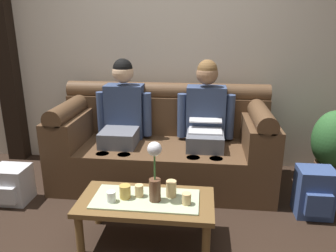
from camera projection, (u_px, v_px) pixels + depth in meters
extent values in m
cube|color=beige|center=(169.00, 33.00, 3.46)|extent=(6.00, 0.12, 2.90)
cube|color=black|center=(4.00, 33.00, 3.54)|extent=(0.20, 0.20, 2.90)
cube|color=#513823|center=(163.00, 163.00, 3.27)|extent=(2.09, 0.88, 0.42)
cube|color=#513823|center=(167.00, 115.00, 3.46)|extent=(2.09, 0.22, 0.40)
cylinder|color=#513823|center=(166.00, 91.00, 3.38)|extent=(2.09, 0.18, 0.18)
cube|color=#513823|center=(73.00, 127.00, 3.26)|extent=(0.28, 0.88, 0.28)
cylinder|color=#513823|center=(71.00, 109.00, 3.20)|extent=(0.18, 0.88, 0.18)
cube|color=#513823|center=(258.00, 133.00, 3.07)|extent=(0.28, 0.88, 0.28)
cylinder|color=#513823|center=(260.00, 114.00, 3.01)|extent=(0.18, 0.88, 0.18)
cube|color=#595B66|center=(120.00, 137.00, 3.17)|extent=(0.34, 0.40, 0.15)
cylinder|color=#595B66|center=(104.00, 175.00, 3.02)|extent=(0.12, 0.12, 0.42)
cylinder|color=#595B66|center=(125.00, 176.00, 3.00)|extent=(0.12, 0.12, 0.42)
cube|color=navy|center=(125.00, 111.00, 3.34)|extent=(0.38, 0.22, 0.54)
cylinder|color=navy|center=(102.00, 113.00, 3.33)|extent=(0.09, 0.09, 0.44)
cylinder|color=navy|center=(147.00, 115.00, 3.28)|extent=(0.09, 0.09, 0.44)
sphere|color=tan|center=(123.00, 73.00, 3.20)|extent=(0.21, 0.21, 0.21)
sphere|color=black|center=(123.00, 68.00, 3.19)|extent=(0.19, 0.19, 0.19)
cube|color=#595B66|center=(205.00, 140.00, 3.08)|extent=(0.34, 0.40, 0.15)
cylinder|color=#595B66|center=(193.00, 179.00, 2.93)|extent=(0.12, 0.12, 0.42)
cylinder|color=#595B66|center=(215.00, 180.00, 2.91)|extent=(0.12, 0.12, 0.42)
cube|color=navy|center=(206.00, 113.00, 3.25)|extent=(0.38, 0.22, 0.54)
cylinder|color=navy|center=(182.00, 116.00, 3.24)|extent=(0.09, 0.09, 0.44)
cylinder|color=navy|center=(230.00, 117.00, 3.19)|extent=(0.09, 0.09, 0.44)
sphere|color=#936B4C|center=(207.00, 74.00, 3.11)|extent=(0.21, 0.21, 0.21)
sphere|color=brown|center=(207.00, 70.00, 3.10)|extent=(0.19, 0.19, 0.19)
cube|color=silver|center=(205.00, 131.00, 3.07)|extent=(0.31, 0.22, 0.02)
cube|color=silver|center=(206.00, 116.00, 3.18)|extent=(0.31, 0.20, 0.09)
cube|color=black|center=(206.00, 116.00, 3.18)|extent=(0.27, 0.17, 0.07)
cube|color=brown|center=(146.00, 202.00, 2.33)|extent=(0.96, 0.48, 0.04)
cube|color=#B2C69E|center=(146.00, 199.00, 2.32)|extent=(0.75, 0.34, 0.01)
cylinder|color=brown|center=(80.00, 235.00, 2.24)|extent=(0.06, 0.06, 0.31)
cylinder|color=brown|center=(206.00, 244.00, 2.15)|extent=(0.06, 0.06, 0.31)
cylinder|color=brown|center=(97.00, 205.00, 2.61)|extent=(0.06, 0.06, 0.31)
cylinder|color=brown|center=(206.00, 212.00, 2.52)|extent=(0.06, 0.06, 0.31)
cylinder|color=brown|center=(155.00, 190.00, 2.27)|extent=(0.08, 0.08, 0.16)
cylinder|color=#3D7538|center=(155.00, 167.00, 2.22)|extent=(0.01, 0.01, 0.19)
sphere|color=silver|center=(154.00, 149.00, 2.18)|extent=(0.10, 0.10, 0.10)
cylinder|color=gold|center=(125.00, 192.00, 2.31)|extent=(0.08, 0.08, 0.10)
cylinder|color=#DBB77A|center=(187.00, 199.00, 2.23)|extent=(0.06, 0.06, 0.08)
cylinder|color=#DBB77A|center=(171.00, 189.00, 2.33)|extent=(0.07, 0.07, 0.12)
cylinder|color=#DBB77A|center=(139.00, 191.00, 2.33)|extent=(0.06, 0.06, 0.09)
cylinder|color=white|center=(111.00, 197.00, 2.26)|extent=(0.06, 0.06, 0.08)
cube|color=#33477A|center=(314.00, 192.00, 2.71)|extent=(0.29, 0.23, 0.42)
cube|color=#33477A|center=(319.00, 205.00, 2.59)|extent=(0.20, 0.05, 0.19)
cube|color=#B7B7BC|center=(12.00, 184.00, 2.93)|extent=(0.30, 0.25, 0.33)
cube|color=#B7B7BC|center=(3.00, 196.00, 2.80)|extent=(0.21, 0.05, 0.15)
cylinder|color=brown|center=(328.00, 175.00, 3.18)|extent=(0.28, 0.28, 0.26)
ellipsoid|color=#2D602D|center=(334.00, 140.00, 3.07)|extent=(0.40, 0.40, 0.56)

